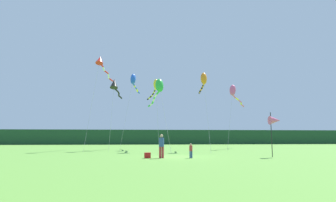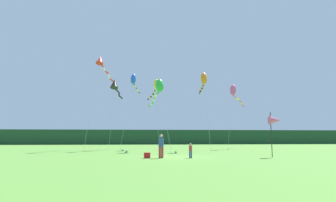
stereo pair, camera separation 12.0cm
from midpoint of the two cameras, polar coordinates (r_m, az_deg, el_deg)
name	(u,v)px [view 1 (the left image)]	position (r m, az deg, el deg)	size (l,w,h in m)	color
ground_plane	(176,157)	(23.00, 1.48, -11.30)	(120.00, 120.00, 0.00)	#5B9338
distant_treeline	(151,137)	(67.82, -3.60, -7.33)	(108.00, 3.47, 3.42)	#1E4228
person_adult	(161,145)	(21.58, -1.50, -8.90)	(0.39, 0.39, 1.79)	#B23338
person_child	(191,150)	(21.65, 4.51, -9.88)	(0.24, 0.24, 1.11)	#334C8C
cooler_box	(147,155)	(21.68, -4.35, -10.96)	(0.48, 0.36, 0.42)	red
banner_flag_pole	(275,121)	(24.48, 20.75, -3.77)	(0.90, 0.70, 3.59)	black
kite_blue	(134,81)	(39.40, -7.11, 4.15)	(2.39, 8.13, 10.45)	#B2B2B2
kite_orange	(204,80)	(34.35, 7.13, 4.32)	(1.01, 7.90, 9.53)	#B2B2B2
kite_yellow	(155,86)	(38.82, -2.67, 3.02)	(1.58, 5.55, 9.57)	#B2B2B2
kite_red	(101,63)	(37.88, -13.53, 7.59)	(2.11, 10.11, 12.13)	#B2B2B2
kite_rainbow	(234,93)	(41.85, 13.19, 1.68)	(6.03, 9.44, 9.25)	#B2B2B2
kite_green	(159,87)	(33.73, -1.99, 2.83)	(2.13, 8.96, 8.70)	#B2B2B2
kite_black	(115,85)	(36.14, -10.87, 3.26)	(1.35, 6.86, 9.06)	#B2B2B2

